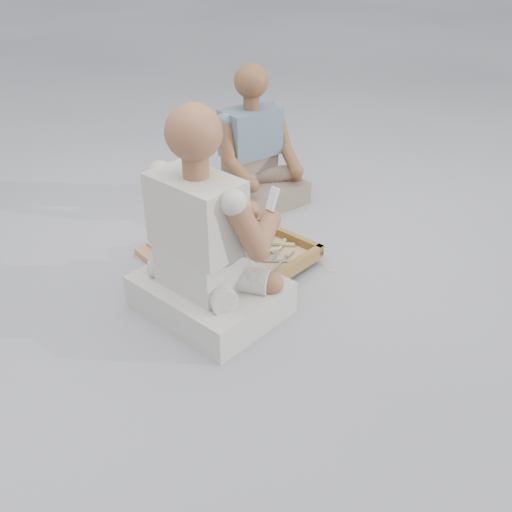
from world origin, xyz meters
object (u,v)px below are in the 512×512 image
carved_panel (199,248)px  tool_tray (257,259)px  companion (254,160)px  craftsman (207,247)px

carved_panel → tool_tray: size_ratio=0.86×
carved_panel → companion: (0.54, 0.41, 0.26)m
tool_tray → companion: size_ratio=0.78×
carved_panel → craftsman: size_ratio=0.59×
carved_panel → tool_tray: bearing=-56.3°
craftsman → companion: (0.69, 0.91, -0.05)m
carved_panel → craftsman: 0.61m
tool_tray → companion: companion is taller
carved_panel → tool_tray: 0.36m
carved_panel → craftsman: (-0.15, -0.51, 0.31)m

